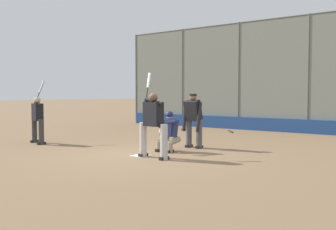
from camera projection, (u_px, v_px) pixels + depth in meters
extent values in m
plane|color=#846647|center=(141.00, 156.00, 10.43)|extent=(160.00, 160.00, 0.00)
cube|color=white|center=(141.00, 156.00, 10.43)|extent=(0.43, 0.43, 0.01)
cylinder|color=#515651|center=(308.00, 74.00, 16.20)|extent=(0.08, 0.08, 4.92)
cylinder|color=#515651|center=(239.00, 76.00, 18.13)|extent=(0.08, 0.08, 4.92)
cylinder|color=#515651|center=(182.00, 78.00, 20.07)|extent=(0.08, 0.08, 4.92)
cylinder|color=#515651|center=(136.00, 79.00, 22.00)|extent=(0.08, 0.08, 4.92)
cube|color=gray|center=(272.00, 75.00, 17.17)|extent=(15.93, 0.01, 4.92)
cylinder|color=#515651|center=(272.00, 19.00, 17.03)|extent=(15.93, 0.06, 0.06)
cube|color=navy|center=(270.00, 125.00, 17.21)|extent=(15.61, 0.18, 0.57)
cube|color=slate|center=(285.00, 126.00, 19.27)|extent=(11.15, 2.50, 0.12)
cube|color=slate|center=(278.00, 124.00, 18.61)|extent=(11.15, 0.55, 0.44)
cube|color=#B7BABC|center=(278.00, 118.00, 18.59)|extent=(11.15, 0.24, 0.08)
cube|color=slate|center=(283.00, 120.00, 19.03)|extent=(11.15, 0.55, 0.76)
cube|color=#B7BABC|center=(283.00, 111.00, 19.01)|extent=(11.15, 0.24, 0.08)
cube|color=slate|center=(287.00, 116.00, 19.46)|extent=(11.15, 0.55, 1.08)
cube|color=#B7BABC|center=(287.00, 104.00, 19.43)|extent=(11.15, 0.24, 0.08)
cube|color=slate|center=(291.00, 112.00, 19.89)|extent=(11.15, 0.55, 1.40)
cube|color=#B7BABC|center=(291.00, 98.00, 19.85)|extent=(11.15, 0.24, 0.08)
cylinder|color=#B7B7BC|center=(164.00, 142.00, 9.78)|extent=(0.19, 0.19, 0.90)
cube|color=black|center=(164.00, 158.00, 9.80)|extent=(0.13, 0.29, 0.08)
cylinder|color=#B7B7BC|center=(143.00, 140.00, 10.28)|extent=(0.19, 0.19, 0.90)
cube|color=black|center=(143.00, 155.00, 10.30)|extent=(0.13, 0.29, 0.08)
cube|color=black|center=(153.00, 114.00, 9.99)|extent=(0.51, 0.32, 0.62)
sphere|color=brown|center=(153.00, 97.00, 9.97)|extent=(0.23, 0.23, 0.23)
cylinder|color=black|center=(154.00, 102.00, 9.99)|extent=(0.63, 0.21, 0.23)
cylinder|color=black|center=(146.00, 101.00, 10.19)|extent=(0.11, 0.15, 0.17)
sphere|color=black|center=(146.00, 99.00, 10.21)|extent=(0.04, 0.04, 0.04)
cylinder|color=black|center=(147.00, 93.00, 10.29)|extent=(0.12, 0.19, 0.30)
cylinder|color=#B7BCC1|center=(149.00, 81.00, 10.49)|extent=(0.21, 0.30, 0.43)
cylinder|color=gray|center=(170.00, 148.00, 10.96)|extent=(0.15, 0.15, 0.30)
cylinder|color=gray|center=(174.00, 141.00, 11.11)|extent=(0.18, 0.45, 0.23)
cube|color=black|center=(170.00, 151.00, 10.97)|extent=(0.11, 0.26, 0.08)
cylinder|color=gray|center=(159.00, 146.00, 11.19)|extent=(0.15, 0.15, 0.30)
cylinder|color=gray|center=(163.00, 140.00, 11.34)|extent=(0.18, 0.45, 0.23)
cube|color=black|center=(159.00, 150.00, 11.20)|extent=(0.11, 0.26, 0.08)
cube|color=navy|center=(169.00, 128.00, 11.24)|extent=(0.44, 0.35, 0.54)
cube|color=#191E47|center=(166.00, 128.00, 11.12)|extent=(0.39, 0.14, 0.44)
sphere|color=beige|center=(169.00, 116.00, 11.22)|extent=(0.20, 0.20, 0.20)
sphere|color=#191E47|center=(169.00, 115.00, 11.22)|extent=(0.22, 0.22, 0.22)
cylinder|color=navy|center=(169.00, 123.00, 10.94)|extent=(0.27, 0.52, 0.15)
ellipsoid|color=black|center=(161.00, 124.00, 10.81)|extent=(0.30, 0.11, 0.24)
cylinder|color=beige|center=(162.00, 127.00, 11.39)|extent=(0.10, 0.30, 0.43)
cylinder|color=#4C4C51|center=(199.00, 134.00, 11.83)|extent=(0.18, 0.18, 0.85)
cube|color=black|center=(199.00, 147.00, 11.85)|extent=(0.12, 0.28, 0.08)
cylinder|color=#4C4C51|center=(189.00, 134.00, 12.08)|extent=(0.18, 0.18, 0.85)
cube|color=black|center=(189.00, 146.00, 12.10)|extent=(0.12, 0.28, 0.08)
cube|color=black|center=(193.00, 110.00, 11.87)|extent=(0.48, 0.42, 0.65)
sphere|color=#936B4C|center=(193.00, 97.00, 11.84)|extent=(0.21, 0.21, 0.21)
cylinder|color=black|center=(193.00, 95.00, 11.84)|extent=(0.22, 0.22, 0.07)
cylinder|color=black|center=(199.00, 117.00, 11.66)|extent=(0.15, 0.24, 0.90)
cylinder|color=black|center=(185.00, 117.00, 12.00)|extent=(0.14, 0.24, 0.90)
cylinder|color=#333333|center=(41.00, 132.00, 12.70)|extent=(0.17, 0.17, 0.83)
cube|color=black|center=(41.00, 143.00, 12.73)|extent=(0.18, 0.30, 0.08)
cylinder|color=#333333|center=(34.00, 130.00, 13.26)|extent=(0.17, 0.17, 0.83)
cube|color=black|center=(35.00, 141.00, 13.28)|extent=(0.18, 0.30, 0.08)
cube|color=black|center=(37.00, 112.00, 12.95)|extent=(0.50, 0.37, 0.57)
sphere|color=tan|center=(37.00, 100.00, 12.92)|extent=(0.21, 0.21, 0.21)
cylinder|color=black|center=(38.00, 103.00, 12.95)|extent=(0.57, 0.30, 0.21)
cylinder|color=black|center=(35.00, 103.00, 13.17)|extent=(0.10, 0.14, 0.16)
sphere|color=black|center=(36.00, 101.00, 13.18)|extent=(0.04, 0.04, 0.04)
cylinder|color=black|center=(38.00, 97.00, 13.26)|extent=(0.09, 0.20, 0.30)
cylinder|color=#B7BCC1|center=(42.00, 87.00, 13.45)|extent=(0.16, 0.31, 0.43)
sphere|color=black|center=(169.00, 130.00, 17.20)|extent=(0.04, 0.04, 0.04)
cylinder|color=black|center=(170.00, 131.00, 17.03)|extent=(0.28, 0.26, 0.03)
cylinder|color=#B7BCC1|center=(172.00, 132.00, 16.61)|extent=(0.41, 0.38, 0.07)
sphere|color=black|center=(228.00, 130.00, 17.20)|extent=(0.04, 0.04, 0.04)
cylinder|color=black|center=(229.00, 131.00, 17.03)|extent=(0.24, 0.28, 0.03)
cylinder|color=#28282D|center=(231.00, 132.00, 16.63)|extent=(0.35, 0.40, 0.07)
ellipsoid|color=brown|center=(184.00, 129.00, 17.67)|extent=(0.28, 0.18, 0.10)
ellipsoid|color=brown|center=(182.00, 129.00, 17.65)|extent=(0.10, 0.08, 0.08)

